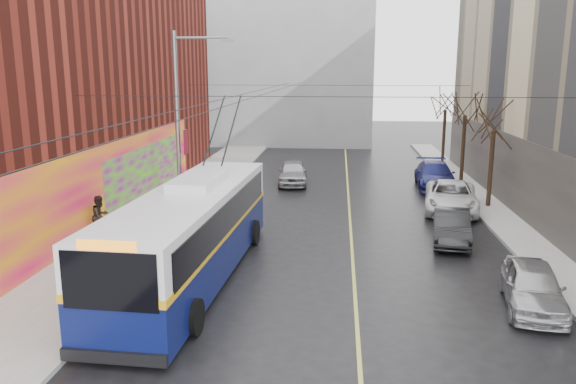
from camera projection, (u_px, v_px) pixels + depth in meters
name	position (u px, v px, depth m)	size (l,w,h in m)	color
ground	(304.00, 338.00, 15.69)	(140.00, 140.00, 0.00)	black
sidewalk_left	(160.00, 219.00, 28.06)	(4.00, 60.00, 0.15)	gray
sidewalk_right	(509.00, 227.00, 26.56)	(2.00, 60.00, 0.15)	gray
lane_line	(350.00, 214.00, 29.18)	(0.12, 50.00, 0.01)	#BFB74C
building_left	(16.00, 77.00, 29.24)	(12.11, 36.00, 14.00)	#531810
building_far	(274.00, 54.00, 58.10)	(20.50, 12.10, 18.00)	gray
streetlight_pole	(181.00, 127.00, 24.94)	(2.65, 0.60, 9.00)	slate
catenary_wires	(274.00, 92.00, 28.97)	(18.00, 60.00, 0.22)	black
tree_near	(495.00, 116.00, 29.41)	(3.20, 3.20, 6.40)	black
tree_mid	(466.00, 103.00, 36.17)	(3.20, 3.20, 6.68)	black
tree_far	(446.00, 100.00, 43.00)	(3.20, 3.20, 6.57)	black
puddle	(121.00, 322.00, 16.67)	(1.98, 3.03, 0.01)	black
pigeons_flying	(267.00, 71.00, 24.06)	(4.61, 3.19, 1.18)	slate
trolleybus	(191.00, 232.00, 19.84)	(3.56, 13.25, 6.22)	#080F41
parked_car_a	(533.00, 286.00, 17.53)	(1.70, 4.22, 1.44)	#ABACB0
parked_car_b	(451.00, 227.00, 24.27)	(1.49, 4.28, 1.41)	black
parked_car_c	(451.00, 197.00, 29.61)	(2.63, 5.70, 1.58)	silver
parked_car_d	(435.00, 175.00, 35.58)	(2.28, 5.62, 1.63)	navy
following_car	(293.00, 172.00, 36.78)	(1.84, 4.56, 1.55)	#9F9FA4
pedestrian_a	(155.00, 208.00, 26.57)	(0.59, 0.38, 1.60)	black
pedestrian_b	(100.00, 216.00, 24.59)	(0.90, 0.70, 1.85)	black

